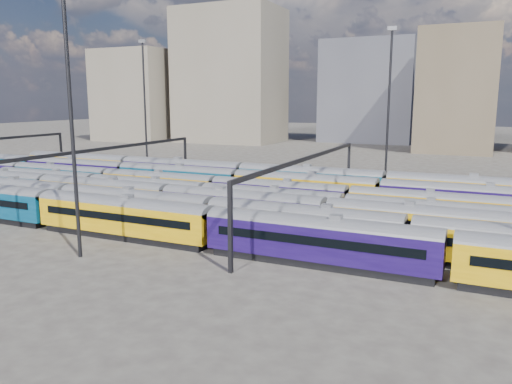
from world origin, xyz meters
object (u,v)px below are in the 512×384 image
at_px(rake_2, 241,204).
at_px(mast_2, 70,107).
at_px(rake_1, 135,203).
at_px(rake_0, 319,235).

distance_m(rake_2, mast_2, 22.16).
relative_size(rake_1, rake_2, 1.01).
xyz_separation_m(rake_1, rake_2, (11.49, 5.00, -0.01)).
xyz_separation_m(rake_1, mast_2, (2.86, -12.00, 11.29)).
bearing_deg(rake_0, mast_2, -161.77).
relative_size(rake_0, rake_1, 1.47).
distance_m(rake_1, rake_2, 12.53).
distance_m(rake_0, rake_1, 24.62).
xyz_separation_m(rake_2, mast_2, (-8.62, -17.00, 11.31)).
bearing_deg(rake_2, mast_2, -116.90).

